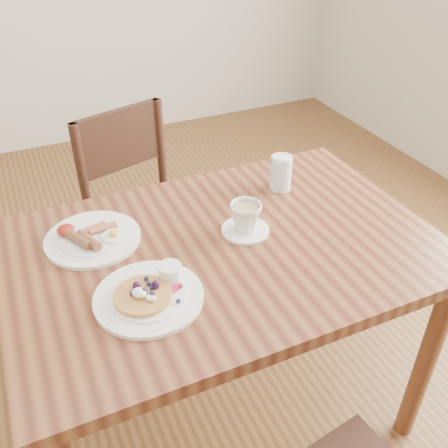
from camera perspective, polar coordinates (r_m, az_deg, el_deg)
name	(u,v)px	position (r m, az deg, el deg)	size (l,w,h in m)	color
ground	(224,406)	(1.95, 0.00, -20.11)	(5.00, 5.00, 0.00)	#553418
dining_table	(224,271)	(1.47, 0.00, -5.41)	(1.20, 0.80, 0.75)	brown
chair_far	(145,212)	(2.03, -9.02, 1.41)	(0.52, 0.52, 0.88)	#331A12
pancake_plate	(150,294)	(1.24, -8.47, -7.89)	(0.27, 0.27, 0.06)	white
breakfast_plate	(91,238)	(1.46, -14.93, -1.52)	(0.27, 0.27, 0.04)	white
teacup_saucer	(246,219)	(1.43, 2.48, 0.57)	(0.14, 0.14, 0.09)	white
water_glass	(281,173)	(1.64, 6.52, 5.83)	(0.07, 0.07, 0.11)	silver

